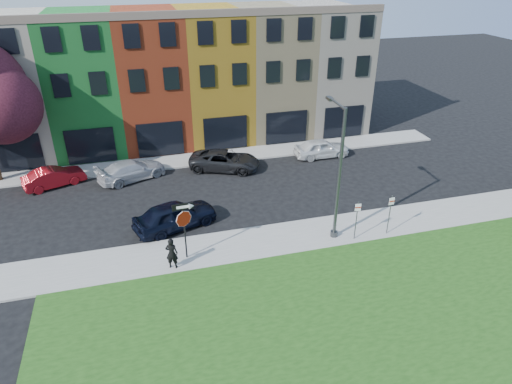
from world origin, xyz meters
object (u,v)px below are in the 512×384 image
object	(u,v)px
sedan_near	(175,215)
street_lamp	(338,174)
man	(172,253)
stop_sign	(184,220)

from	to	relation	value
sedan_near	street_lamp	world-z (taller)	street_lamp
man	sedan_near	bearing A→B (deg)	-80.34
man	stop_sign	bearing A→B (deg)	-121.88
stop_sign	street_lamp	distance (m)	8.22
stop_sign	sedan_near	size ratio (longest dim) A/B	0.62
sedan_near	street_lamp	bearing A→B (deg)	-129.98
stop_sign	man	xyz separation A→B (m)	(-0.78, -0.65, -1.41)
man	sedan_near	size ratio (longest dim) A/B	0.33
stop_sign	man	size ratio (longest dim) A/B	1.88
stop_sign	sedan_near	bearing A→B (deg)	90.98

